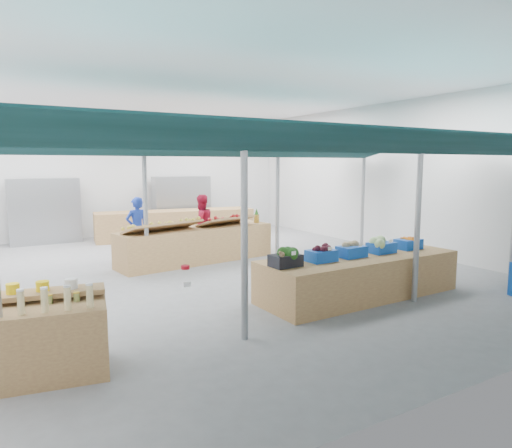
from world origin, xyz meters
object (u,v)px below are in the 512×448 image
Objects in this scene: bottle_shelf at (20,340)px; vendor_right at (201,224)px; veg_counter at (360,276)px; fruit_counter at (197,245)px; vendor_left at (137,228)px.

bottle_shelf is 7.68m from vendor_right.
vendor_right reaches higher than bottle_shelf.
fruit_counter is at bearing 106.90° from veg_counter.
veg_counter is at bearing 15.18° from bottle_shelf.
veg_counter is at bearing 108.11° from vendor_left.
vendor_left reaches higher than bottle_shelf.
vendor_right reaches higher than veg_counter.
veg_counter is at bearing -79.52° from fruit_counter.
vendor_left is at bearing 129.96° from fruit_counter.
bottle_shelf is 6.69m from vendor_left.
veg_counter is (5.69, 0.49, -0.07)m from bottle_shelf.
vendor_left reaches higher than fruit_counter.
bottle_shelf is 1.25× the size of vendor_right.
bottle_shelf is 6.45m from fruit_counter.
vendor_left is (-2.61, 5.44, 0.43)m from veg_counter.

